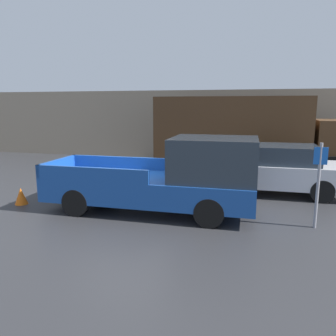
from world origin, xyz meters
The scene contains 8 objects.
ground_plane centered at (0.00, 0.00, 0.00)m, with size 60.00×60.00×0.00m, color #2D2D30.
building_wall centered at (0.00, 8.57, 1.83)m, with size 28.00×0.15×3.67m.
pickup_truck centered at (1.55, -0.50, 0.95)m, with size 5.64×1.94×2.07m.
car centered at (4.39, 2.34, 0.82)m, with size 4.51×1.94×1.60m.
delivery_truck centered at (3.46, 5.72, 1.75)m, with size 8.38×2.36×3.23m.
parking_sign centered at (5.18, -0.77, 1.16)m, with size 0.30×0.07×2.03m.
newspaper_box centered at (-0.75, 8.25, 0.51)m, with size 0.45×0.40×1.01m.
traffic_cone centered at (-2.87, -0.82, 0.25)m, with size 0.37×0.37×0.49m.
Camera 1 is at (3.57, -8.80, 2.86)m, focal length 35.00 mm.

